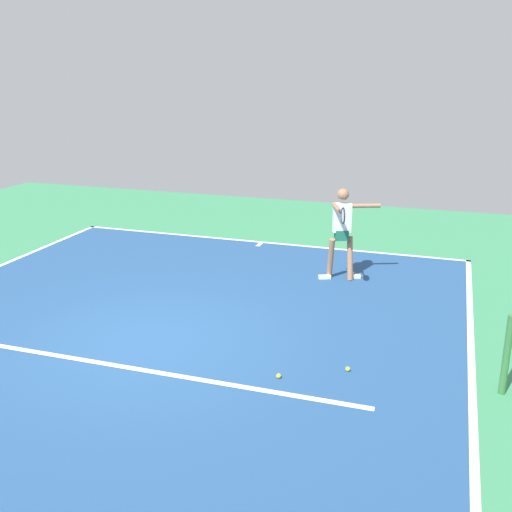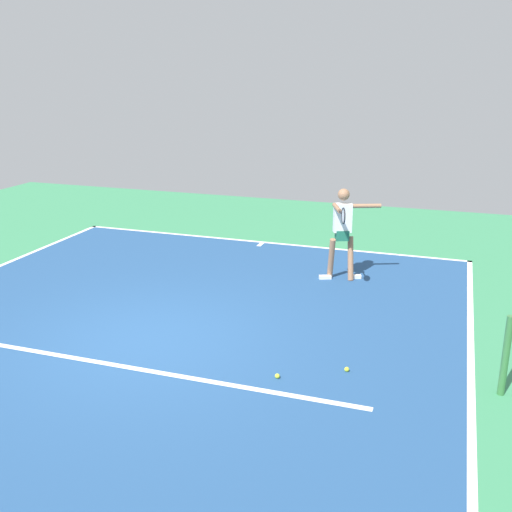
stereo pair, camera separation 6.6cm
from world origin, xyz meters
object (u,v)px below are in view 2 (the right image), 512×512
at_px(tennis_ball_near_service_line, 347,369).
at_px(tennis_player, 343,228).
at_px(net_post, 506,356).
at_px(tennis_ball_near_player, 277,376).

bearing_deg(tennis_ball_near_service_line, tennis_player, -77.77).
height_order(net_post, tennis_ball_near_player, net_post).
xyz_separation_m(net_post, tennis_ball_near_player, (2.80, 0.52, -0.50)).
distance_m(tennis_player, tennis_ball_near_service_line, 3.92).
bearing_deg(tennis_ball_near_player, tennis_ball_near_service_line, -150.23).
bearing_deg(net_post, tennis_ball_near_service_line, 0.99).
bearing_deg(tennis_ball_near_player, tennis_player, -90.54).
xyz_separation_m(tennis_ball_near_service_line, tennis_ball_near_player, (0.84, 0.48, 0.00)).
relative_size(tennis_player, tennis_ball_near_player, 27.40).
bearing_deg(tennis_ball_near_service_line, tennis_ball_near_player, 29.77).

